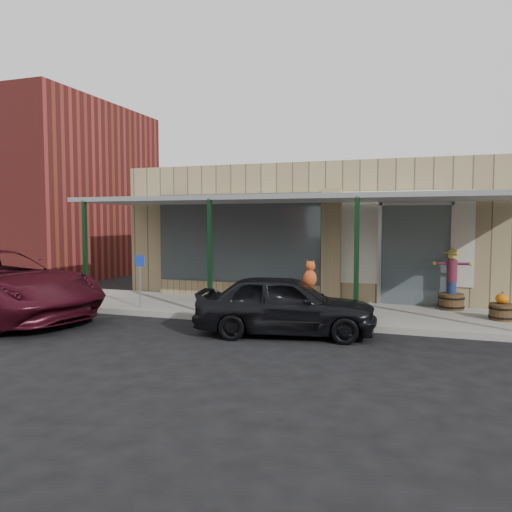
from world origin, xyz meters
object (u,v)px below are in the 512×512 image
(parked_sedan, at_px, (285,304))
(barrel_pumpkin, at_px, (502,310))
(barrel_scarecrow, at_px, (452,289))
(handicap_sign, at_px, (140,274))

(parked_sedan, bearing_deg, barrel_pumpkin, -71.65)
(barrel_pumpkin, xyz_separation_m, parked_sedan, (-4.58, -2.51, 0.28))
(barrel_scarecrow, height_order, handicap_sign, barrel_scarecrow)
(barrel_pumpkin, height_order, handicap_sign, handicap_sign)
(barrel_scarecrow, distance_m, barrel_pumpkin, 1.57)
(handicap_sign, xyz_separation_m, parked_sedan, (4.37, -1.22, -0.39))
(barrel_pumpkin, relative_size, handicap_sign, 0.48)
(handicap_sign, height_order, parked_sedan, parked_sedan)
(barrel_pumpkin, bearing_deg, handicap_sign, -171.83)
(barrel_scarecrow, height_order, parked_sedan, barrel_scarecrow)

